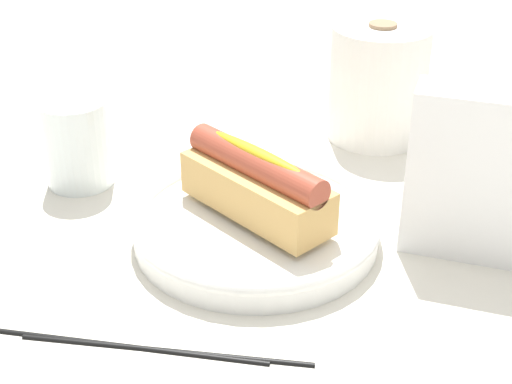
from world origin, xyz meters
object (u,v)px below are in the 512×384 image
at_px(hotdog_front, 256,184).
at_px(water_glass, 78,147).
at_px(chopstick_far, 123,344).
at_px(paper_towel_roll, 378,83).
at_px(chopstick_near, 165,349).
at_px(serving_bowl, 256,224).
at_px(napkin_box, 474,175).

relative_size(hotdog_front, water_glass, 1.76).
bearing_deg(chopstick_far, paper_towel_roll, 67.23).
bearing_deg(water_glass, chopstick_near, -35.36).
bearing_deg(water_glass, hotdog_front, -0.17).
bearing_deg(hotdog_front, chopstick_far, -93.27).
height_order(serving_bowl, chopstick_far, serving_bowl).
relative_size(napkin_box, chopstick_far, 0.68).
bearing_deg(napkin_box, chopstick_near, -133.71).
xyz_separation_m(hotdog_front, chopstick_near, (0.02, -0.16, -0.05)).
bearing_deg(napkin_box, water_glass, 179.14).
relative_size(napkin_box, chopstick_near, 0.68).
relative_size(water_glass, chopstick_far, 0.41).
xyz_separation_m(serving_bowl, paper_towel_roll, (0.00, 0.26, 0.05)).
relative_size(hotdog_front, chopstick_near, 0.72).
relative_size(serving_bowl, water_glass, 2.50).
height_order(chopstick_near, chopstick_far, same).
relative_size(hotdog_front, napkin_box, 1.05).
relative_size(water_glass, paper_towel_roll, 0.67).
bearing_deg(chopstick_near, hotdog_front, 74.25).
height_order(napkin_box, chopstick_near, napkin_box).
height_order(serving_bowl, water_glass, water_glass).
distance_m(serving_bowl, water_glass, 0.21).
height_order(serving_bowl, chopstick_near, serving_bowl).
bearing_deg(serving_bowl, paper_towel_roll, 89.03).
distance_m(napkin_box, chopstick_far, 0.32).
xyz_separation_m(serving_bowl, chopstick_far, (-0.01, -0.18, -0.01)).
bearing_deg(napkin_box, hotdog_front, -166.89).
bearing_deg(paper_towel_roll, hotdog_front, -90.97).
distance_m(water_glass, napkin_box, 0.39).
relative_size(paper_towel_roll, chopstick_far, 0.61).
xyz_separation_m(water_glass, chopstick_near, (0.23, -0.16, -0.04)).
xyz_separation_m(hotdog_front, chopstick_far, (-0.01, -0.18, -0.05)).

